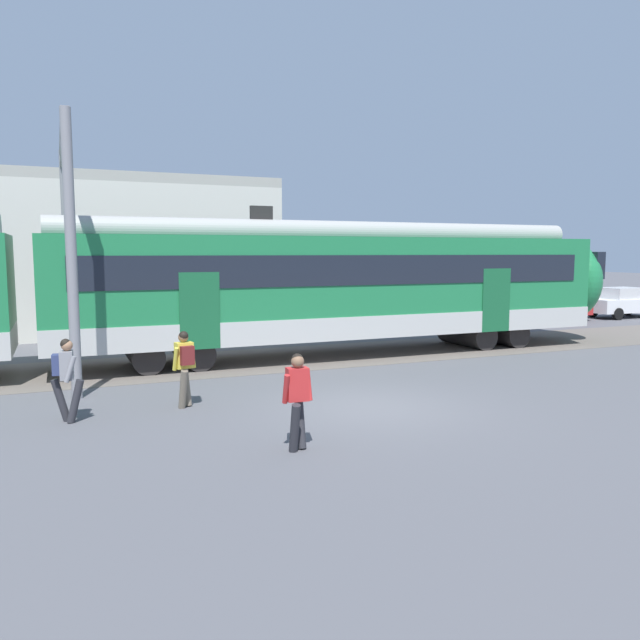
{
  "coord_description": "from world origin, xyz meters",
  "views": [
    {
      "loc": [
        -6.08,
        -11.75,
        3.34
      ],
      "look_at": [
        0.09,
        2.95,
        1.6
      ],
      "focal_mm": 35.0,
      "sensor_mm": 36.0,
      "label": 1
    }
  ],
  "objects_px": {
    "commuter_train": "(57,292)",
    "pedestrian_yellow": "(185,362)",
    "parked_car_white": "(623,302)",
    "pedestrian_grey": "(66,373)",
    "pedestrian_red": "(297,393)",
    "parked_car_red": "(549,305)"
  },
  "relations": [
    {
      "from": "pedestrian_grey",
      "to": "parked_car_white",
      "type": "bearing_deg",
      "value": 21.2
    },
    {
      "from": "commuter_train",
      "to": "pedestrian_grey",
      "type": "height_order",
      "value": "commuter_train"
    },
    {
      "from": "pedestrian_red",
      "to": "parked_car_white",
      "type": "relative_size",
      "value": 0.42
    },
    {
      "from": "parked_car_white",
      "to": "commuter_train",
      "type": "bearing_deg",
      "value": -169.36
    },
    {
      "from": "commuter_train",
      "to": "pedestrian_grey",
      "type": "distance_m",
      "value": 5.44
    },
    {
      "from": "commuter_train",
      "to": "parked_car_red",
      "type": "bearing_deg",
      "value": 13.02
    },
    {
      "from": "pedestrian_red",
      "to": "parked_car_red",
      "type": "bearing_deg",
      "value": 37.01
    },
    {
      "from": "commuter_train",
      "to": "pedestrian_grey",
      "type": "bearing_deg",
      "value": -88.75
    },
    {
      "from": "pedestrian_grey",
      "to": "parked_car_white",
      "type": "height_order",
      "value": "pedestrian_grey"
    },
    {
      "from": "pedestrian_yellow",
      "to": "pedestrian_red",
      "type": "bearing_deg",
      "value": -71.84
    },
    {
      "from": "pedestrian_red",
      "to": "parked_car_red",
      "type": "relative_size",
      "value": 0.41
    },
    {
      "from": "pedestrian_yellow",
      "to": "pedestrian_red",
      "type": "relative_size",
      "value": 1.0
    },
    {
      "from": "pedestrian_grey",
      "to": "pedestrian_yellow",
      "type": "distance_m",
      "value": 2.38
    },
    {
      "from": "pedestrian_yellow",
      "to": "parked_car_white",
      "type": "xyz_separation_m",
      "value": [
        24.21,
        10.04,
        -0.21
      ]
    },
    {
      "from": "commuter_train",
      "to": "pedestrian_yellow",
      "type": "relative_size",
      "value": 22.83
    },
    {
      "from": "parked_car_red",
      "to": "commuter_train",
      "type": "bearing_deg",
      "value": -166.98
    },
    {
      "from": "commuter_train",
      "to": "pedestrian_yellow",
      "type": "distance_m",
      "value": 5.75
    },
    {
      "from": "pedestrian_red",
      "to": "parked_car_white",
      "type": "distance_m",
      "value": 26.78
    },
    {
      "from": "commuter_train",
      "to": "parked_car_white",
      "type": "xyz_separation_m",
      "value": [
        26.7,
        5.02,
        -1.47
      ]
    },
    {
      "from": "pedestrian_grey",
      "to": "parked_car_red",
      "type": "bearing_deg",
      "value": 25.42
    },
    {
      "from": "commuter_train",
      "to": "parked_car_white",
      "type": "height_order",
      "value": "commuter_train"
    },
    {
      "from": "commuter_train",
      "to": "pedestrian_yellow",
      "type": "height_order",
      "value": "commuter_train"
    }
  ]
}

